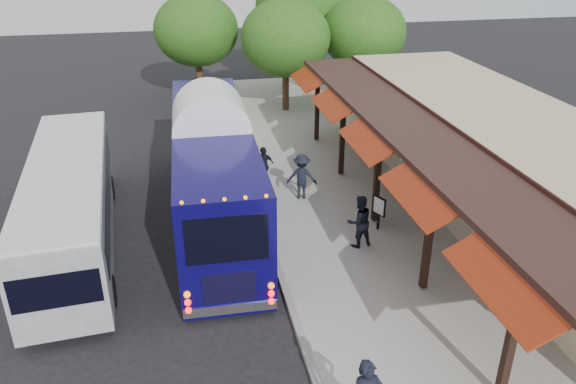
{
  "coord_description": "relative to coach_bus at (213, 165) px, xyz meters",
  "views": [
    {
      "loc": [
        -2.48,
        -11.89,
        9.32
      ],
      "look_at": [
        0.68,
        3.47,
        1.8
      ],
      "focal_mm": 35.0,
      "sensor_mm": 36.0,
      "label": 1
    }
  ],
  "objects": [
    {
      "name": "ground",
      "position": [
        1.45,
        -5.59,
        -2.0
      ],
      "size": [
        90.0,
        90.0,
        0.0
      ],
      "primitive_type": "plane",
      "color": "black",
      "rests_on": "ground"
    },
    {
      "name": "sidewalk",
      "position": [
        6.45,
        -1.59,
        -1.93
      ],
      "size": [
        10.0,
        40.0,
        0.15
      ],
      "primitive_type": "cube",
      "color": "#9E9B93",
      "rests_on": "ground"
    },
    {
      "name": "curb",
      "position": [
        1.5,
        -1.59,
        -1.93
      ],
      "size": [
        0.2,
        40.0,
        0.16
      ],
      "primitive_type": "cube",
      "color": "gray",
      "rests_on": "ground"
    },
    {
      "name": "station_shelter",
      "position": [
        9.83,
        -1.59,
        -0.15
      ],
      "size": [
        8.15,
        20.0,
        3.6
      ],
      "color": "tan",
      "rests_on": "ground"
    },
    {
      "name": "coach_bus",
      "position": [
        0.0,
        0.0,
        0.0
      ],
      "size": [
        2.71,
        11.72,
        3.72
      ],
      "rotation": [
        0.0,
        0.0,
        -0.02
      ],
      "color": "#0B064B",
      "rests_on": "ground"
    },
    {
      "name": "city_bus",
      "position": [
        -4.52,
        -0.85,
        -0.45
      ],
      "size": [
        3.06,
        10.55,
        2.8
      ],
      "rotation": [
        0.0,
        0.0,
        0.08
      ],
      "color": "gray",
      "rests_on": "ground"
    },
    {
      "name": "ped_b",
      "position": [
        4.2,
        -3.0,
        -0.99
      ],
      "size": [
        0.96,
        0.82,
        1.71
      ],
      "primitive_type": "imported",
      "rotation": [
        0.0,
        0.0,
        3.37
      ],
      "color": "black",
      "rests_on": "sidewalk"
    },
    {
      "name": "ped_c",
      "position": [
        2.05,
        2.1,
        -1.07
      ],
      "size": [
        0.98,
        0.79,
        1.56
      ],
      "primitive_type": "imported",
      "rotation": [
        0.0,
        0.0,
        3.67
      ],
      "color": "black",
      "rests_on": "sidewalk"
    },
    {
      "name": "ped_d",
      "position": [
        3.22,
        0.69,
        -1.0
      ],
      "size": [
        1.24,
        0.92,
        1.7
      ],
      "primitive_type": "imported",
      "rotation": [
        0.0,
        0.0,
        2.85
      ],
      "color": "black",
      "rests_on": "sidewalk"
    },
    {
      "name": "sign_board",
      "position": [
        5.16,
        -2.14,
        -1.05
      ],
      "size": [
        0.25,
        0.51,
        1.19
      ],
      "rotation": [
        0.0,
        0.0,
        0.41
      ],
      "color": "black",
      "rests_on": "sidewalk"
    },
    {
      "name": "tree_left",
      "position": [
        4.79,
        11.5,
        1.98
      ],
      "size": [
        4.67,
        4.67,
        5.98
      ],
      "color": "#382314",
      "rests_on": "ground"
    },
    {
      "name": "tree_mid",
      "position": [
        6.77,
        16.29,
        2.79
      ],
      "size": [
        5.61,
        5.61,
        7.18
      ],
      "color": "#382314",
      "rests_on": "ground"
    },
    {
      "name": "tree_right",
      "position": [
        9.31,
        12.37,
        1.95
      ],
      "size": [
        4.63,
        4.63,
        5.93
      ],
      "color": "#382314",
      "rests_on": "ground"
    },
    {
      "name": "tree_far",
      "position": [
        0.4,
        14.77,
        1.99
      ],
      "size": [
        4.68,
        4.68,
        5.99
      ],
      "color": "#382314",
      "rests_on": "ground"
    }
  ]
}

